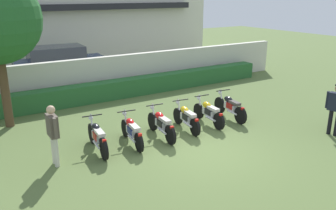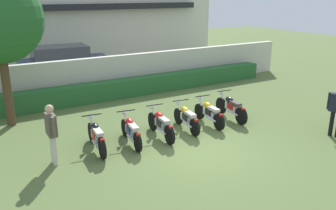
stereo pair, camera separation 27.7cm
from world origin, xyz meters
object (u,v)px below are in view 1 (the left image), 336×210
Objects in this scene: parked_car at (60,65)px; motorcycle_in_row_5 at (230,107)px; officer_0 at (336,106)px; motorcycle_in_row_1 at (132,131)px; motorcycle_in_row_2 at (161,124)px; motorcycle_in_row_4 at (209,112)px; motorcycle_in_row_0 at (97,136)px; inspector_person at (53,130)px; motorcycle_in_row_3 at (186,117)px.

parked_car reaches higher than motorcycle_in_row_5.
motorcycle_in_row_5 is 1.15× the size of officer_0.
motorcycle_in_row_1 is at bearing 99.17° from motorcycle_in_row_5.
officer_0 is (5.50, -11.83, 0.07)m from parked_car.
motorcycle_in_row_1 is at bearing -38.06° from officer_0.
motorcycle_in_row_1 is 1.05m from motorcycle_in_row_2.
motorcycle_in_row_1 is 1.00× the size of motorcycle_in_row_4.
officer_0 is at bearing -114.95° from motorcycle_in_row_2.
officer_0 is at bearing -107.05° from motorcycle_in_row_0.
motorcycle_in_row_2 is at bearing -83.32° from motorcycle_in_row_1.
motorcycle_in_row_4 is at bearing 2.65° from inspector_person.
officer_0 reaches higher than motorcycle_in_row_1.
motorcycle_in_row_1 is at bearing 96.41° from motorcycle_in_row_4.
motorcycle_in_row_2 is at bearing 2.16° from inspector_person.
motorcycle_in_row_0 is 1.42m from inspector_person.
motorcycle_in_row_0 is at bearing -95.92° from parked_car.
motorcycle_in_row_2 is 3.08m from motorcycle_in_row_5.
motorcycle_in_row_2 reaches higher than motorcycle_in_row_1.
inspector_person reaches higher than motorcycle_in_row_4.
motorcycle_in_row_5 is (1.04, 0.05, 0.02)m from motorcycle_in_row_4.
parked_car is at bearing 21.05° from motorcycle_in_row_4.
parked_car reaches higher than motorcycle_in_row_0.
parked_car reaches higher than officer_0.
motorcycle_in_row_4 is 4.13m from officer_0.
motorcycle_in_row_0 is 1.12× the size of officer_0.
motorcycle_in_row_1 is 2.11m from motorcycle_in_row_3.
motorcycle_in_row_5 reaches higher than motorcycle_in_row_1.
motorcycle_in_row_1 is 0.94× the size of motorcycle_in_row_5.
motorcycle_in_row_5 is at bearing -80.64° from motorcycle_in_row_1.
motorcycle_in_row_0 is at bearing 92.85° from motorcycle_in_row_2.
officer_0 is (4.86, -2.84, 0.56)m from motorcycle_in_row_2.
officer_0 is at bearing -18.15° from inspector_person.
motorcycle_in_row_5 is at bearing -83.22° from motorcycle_in_row_4.
motorcycle_in_row_5 is at bearing -83.42° from motorcycle_in_row_0.
motorcycle_in_row_0 is (-1.49, -8.90, -0.48)m from parked_car.
motorcycle_in_row_5 is (3.08, 0.17, 0.00)m from motorcycle_in_row_2.
motorcycle_in_row_1 is at bearing -88.78° from motorcycle_in_row_0.
motorcycle_in_row_4 is 1.04m from motorcycle_in_row_5.
parked_car is at bearing -3.74° from motorcycle_in_row_0.
motorcycle_in_row_2 is at bearing 97.74° from motorcycle_in_row_4.
inspector_person is (-4.48, -0.23, 0.56)m from motorcycle_in_row_3.
motorcycle_in_row_2 is 1.08× the size of motorcycle_in_row_3.
motorcycle_in_row_1 is 3.09m from motorcycle_in_row_4.
motorcycle_in_row_4 is at bearing -69.65° from parked_car.
officer_0 is (1.78, -3.01, 0.55)m from motorcycle_in_row_5.
motorcycle_in_row_0 is at bearing 92.60° from motorcycle_in_row_1.
motorcycle_in_row_0 reaches higher than motorcycle_in_row_3.
motorcycle_in_row_3 is 4.84m from officer_0.
motorcycle_in_row_3 is at bearing 2.95° from inspector_person.
motorcycle_in_row_4 is 1.09× the size of officer_0.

